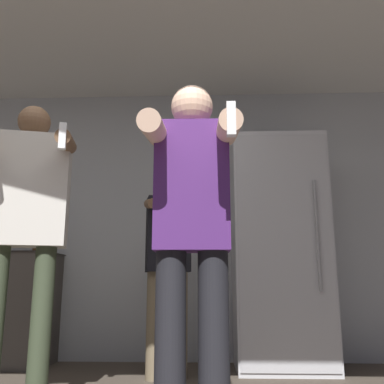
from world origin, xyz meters
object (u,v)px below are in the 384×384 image
(person_spectator_back, at_px, (168,255))
(person_man_side, at_px, (26,214))
(refrigerator, at_px, (278,251))
(person_woman_foreground, at_px, (192,226))
(bottle_dark_rum, at_px, (39,239))

(person_spectator_back, bearing_deg, person_man_side, -129.06)
(person_man_side, xyz_separation_m, person_spectator_back, (0.73, 0.90, -0.17))
(refrigerator, height_order, person_woman_foreground, refrigerator)
(person_man_side, distance_m, person_spectator_back, 1.18)
(refrigerator, relative_size, bottle_dark_rum, 5.74)
(person_woman_foreground, relative_size, person_man_side, 0.94)
(bottle_dark_rum, xyz_separation_m, person_woman_foreground, (1.42, -1.77, -0.14))
(refrigerator, height_order, person_man_side, refrigerator)
(person_woman_foreground, relative_size, person_spectator_back, 1.05)
(bottle_dark_rum, distance_m, person_woman_foreground, 2.28)
(bottle_dark_rum, height_order, person_woman_foreground, person_woman_foreground)
(refrigerator, bearing_deg, person_woman_foreground, -111.26)
(person_spectator_back, bearing_deg, person_woman_foreground, -80.02)
(bottle_dark_rum, xyz_separation_m, person_spectator_back, (1.19, -0.44, -0.18))
(bottle_dark_rum, bearing_deg, refrigerator, -1.36)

